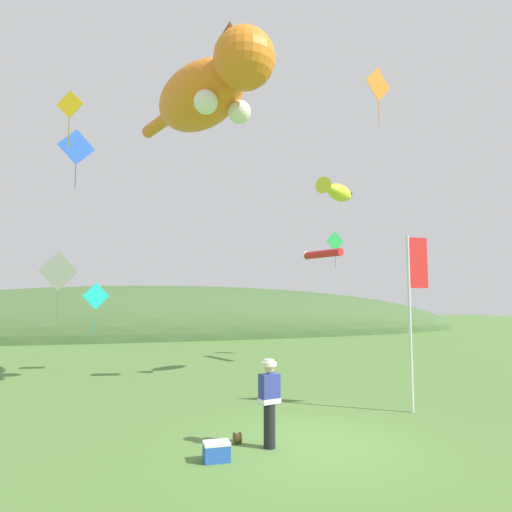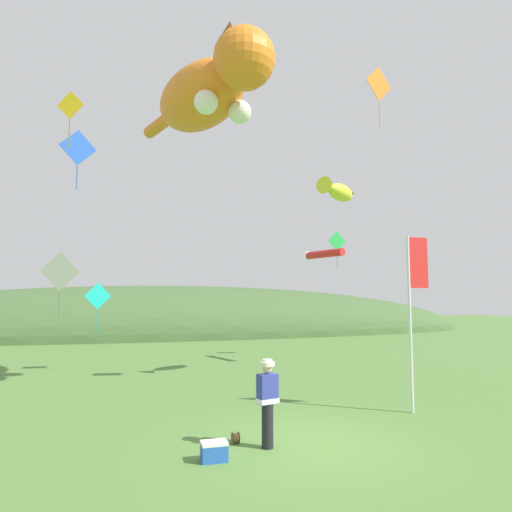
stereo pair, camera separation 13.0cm
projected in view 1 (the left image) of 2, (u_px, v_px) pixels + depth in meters
The scene contains 15 objects.
ground_plane at pixel (312, 445), 9.47m from camera, with size 120.00×120.00×0.00m, color #517A38.
distant_hill_ridge at pixel (136, 335), 37.42m from camera, with size 60.63×14.31×8.21m.
festival_attendant at pixel (269, 400), 9.35m from camera, with size 0.47×0.36×1.77m.
kite_spool at pixel (237, 438), 9.56m from camera, with size 0.14×0.23×0.23m.
picnic_cooler at pixel (217, 451), 8.52m from camera, with size 0.49×0.33×0.36m.
festival_banner_pole at pixel (414, 295), 12.48m from camera, with size 0.66×0.08×4.76m.
kite_giant_cat at pixel (208, 91), 16.11m from camera, with size 3.83×8.20×2.59m.
kite_fish_windsock at pixel (337, 191), 17.82m from camera, with size 2.28×2.03×0.74m.
kite_tube_streamer at pixel (322, 254), 21.71m from camera, with size 1.13×2.37×0.44m.
kite_diamond_orange at pixel (378, 85), 15.48m from camera, with size 1.16×0.37×2.11m.
kite_diamond_gold at pixel (70, 105), 13.37m from camera, with size 0.78×0.38×1.76m.
kite_diamond_teal at pixel (96, 297), 19.14m from camera, with size 1.07×0.41×2.03m.
kite_diamond_white at pixel (58, 272), 16.63m from camera, with size 1.26×0.81×2.38m.
kite_diamond_green at pixel (335, 242), 23.86m from camera, with size 1.06×0.13×1.97m.
kite_diamond_blue at pixel (76, 147), 16.86m from camera, with size 1.30×0.40×2.25m.
Camera 1 is at (-3.99, -9.02, 3.03)m, focal length 32.00 mm.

